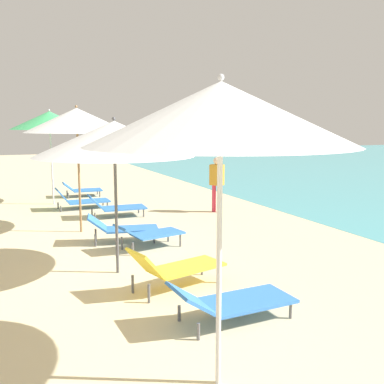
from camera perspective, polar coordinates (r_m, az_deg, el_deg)
The scene contains 12 objects.
umbrella_third at distance 3.90m, azimuth 3.70°, elevation 9.99°, with size 2.39×2.39×2.88m.
lounger_third_shoreside at distance 5.70m, azimuth 5.10°, elevation -13.76°, with size 1.60×0.69×0.54m.
umbrella_fourth at distance 7.14m, azimuth -10.00°, elevation 6.79°, with size 2.56×2.56×2.55m.
lounger_fourth_shoreside at distance 8.76m, azimuth -5.56°, elevation -5.34°, with size 1.42×0.81×0.54m.
lounger_fourth_inland at distance 6.68m, azimuth -2.19°, elevation -9.58°, with size 1.57×0.87×0.69m.
umbrella_fifth at distance 10.12m, azimuth -14.64°, elevation 8.94°, with size 2.28×2.28×2.84m.
lounger_fifth_shoreside at distance 11.78m, azimuth -9.82°, elevation -1.83°, with size 1.52×0.76×0.61m.
lounger_fifth_inland at distance 9.28m, azimuth -9.03°, elevation -4.53°, with size 1.52×0.85×0.59m.
umbrella_farthest at distance 13.89m, azimuth -17.91°, elevation 8.78°, with size 2.28×2.28×2.85m.
lounger_farthest_shoreside at distance 15.26m, azimuth -14.04°, elevation 0.35°, with size 1.30×0.73×0.49m.
lounger_farthest_inland at distance 13.10m, azimuth -14.14°, elevation -0.98°, with size 1.49×0.66×0.62m.
person_walking_near at distance 12.17m, azimuth 3.22°, elevation 1.65°, with size 0.39×0.42×1.53m.
Camera 1 is at (-1.27, 3.74, 2.47)m, focal length 41.33 mm.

